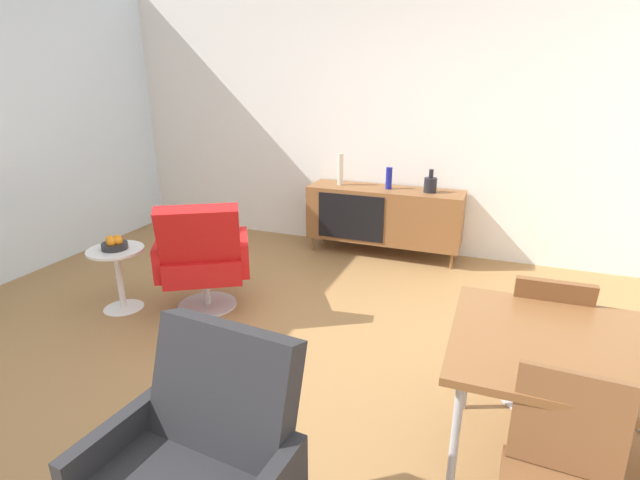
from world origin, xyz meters
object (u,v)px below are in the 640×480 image
lounge_chair_red (203,256)px  sideboard (384,215)px  vase_sculptural_dark (430,184)px  armchair_black_shell (199,465)px  vase_cobalt (389,178)px  side_table_round (119,272)px  fruit_bowl (115,244)px  dining_chair_back_left (543,335)px  vase_ceramic_small (340,169)px

lounge_chair_red → sideboard: bearing=59.8°
vase_sculptural_dark → armchair_black_shell: vase_sculptural_dark is taller
vase_cobalt → side_table_round: 2.70m
vase_cobalt → lounge_chair_red: 2.11m
side_table_round → fruit_bowl: bearing=33.4°
sideboard → dining_chair_back_left: bearing=-56.3°
vase_sculptural_dark → dining_chair_back_left: size_ratio=0.27×
vase_cobalt → armchair_black_shell: 3.63m
vase_ceramic_small → side_table_round: bearing=-121.2°
side_table_round → fruit_bowl: size_ratio=2.60×
dining_chair_back_left → lounge_chair_red: (-2.46, 0.35, -0.00)m
dining_chair_back_left → sideboard: bearing=123.7°
vase_ceramic_small → side_table_round: vase_ceramic_small is taller
vase_sculptural_dark → fruit_bowl: (-2.16, -2.00, -0.24)m
lounge_chair_red → fruit_bowl: size_ratio=4.73×
vase_sculptural_dark → vase_cobalt: bearing=180.0°
sideboard → fruit_bowl: size_ratio=8.00×
vase_cobalt → fruit_bowl: vase_cobalt is taller
dining_chair_back_left → fruit_bowl: (-3.12, 0.13, 0.09)m
lounge_chair_red → side_table_round: lounge_chair_red is taller
lounge_chair_red → side_table_round: (-0.67, -0.22, -0.15)m
armchair_black_shell → sideboard: bearing=92.9°
vase_ceramic_small → lounge_chair_red: bearing=-107.1°
armchair_black_shell → vase_ceramic_small: bearing=100.5°
vase_ceramic_small → armchair_black_shell: (0.67, -3.61, -0.42)m
vase_sculptural_dark → fruit_bowl: bearing=-137.1°
sideboard → fruit_bowl: (-1.70, -2.00, 0.12)m
side_table_round → armchair_black_shell: bearing=-40.4°
vase_cobalt → fruit_bowl: 2.67m
fruit_bowl → vase_sculptural_dark: bearing=42.9°
vase_ceramic_small → dining_chair_back_left: size_ratio=0.39×
armchair_black_shell → fruit_bowl: size_ratio=4.73×
armchair_black_shell → fruit_bowl: bearing=139.6°
dining_chair_back_left → vase_sculptural_dark: bearing=114.3°
vase_ceramic_small → side_table_round: size_ratio=0.65×
sideboard → vase_cobalt: 0.39m
vase_sculptural_dark → lounge_chair_red: (-1.49, -1.78, -0.33)m
lounge_chair_red → armchair_black_shell: (1.22, -1.83, 0.00)m
dining_chair_back_left → vase_ceramic_small: bearing=131.8°
vase_sculptural_dark → fruit_bowl: vase_sculptural_dark is taller
vase_sculptural_dark → lounge_chair_red: 2.35m
fruit_bowl → vase_ceramic_small: bearing=58.8°
side_table_round → dining_chair_back_left: bearing=-2.4°
armchair_black_shell → side_table_round: bearing=139.6°
sideboard → vase_ceramic_small: 0.66m
lounge_chair_red → fruit_bowl: 0.71m
dining_chair_back_left → fruit_bowl: dining_chair_back_left is taller
side_table_round → vase_ceramic_small: bearing=58.8°
dining_chair_back_left → armchair_black_shell: (-1.24, -1.47, -0.00)m
vase_cobalt → vase_ceramic_small: (-0.52, 0.00, 0.06)m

